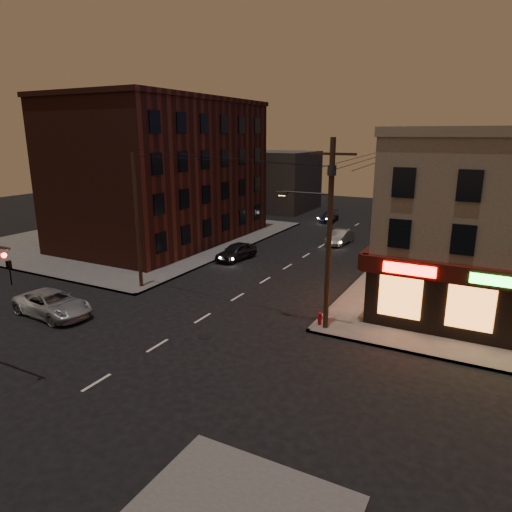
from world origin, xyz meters
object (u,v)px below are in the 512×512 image
Objects in this scene: suv_cross at (53,304)px; sedan_mid at (340,237)px; fire_hydrant at (320,318)px; sedan_far at (329,217)px; sedan_near at (236,251)px.

suv_cross is 1.25× the size of sedan_mid.
suv_cross reaches higher than sedan_mid.
fire_hydrant is at bearing -70.48° from sedan_mid.
suv_cross reaches higher than fire_hydrant.
sedan_far is at bearing 118.64° from sedan_mid.
sedan_far is (4.42, 36.14, -0.12)m from suv_cross.
sedan_far is at bearing -1.88° from suv_cross.
suv_cross is 7.18× the size of fire_hydrant.
sedan_mid reaches higher than fire_hydrant.
sedan_mid is (5.97, 9.61, -0.04)m from sedan_near.
sedan_near reaches higher than sedan_mid.
sedan_near is 14.88m from fire_hydrant.
sedan_near is 11.32m from sedan_mid.
fire_hydrant is (5.13, -19.52, -0.14)m from sedan_mid.
sedan_near is at bearing -6.73° from suv_cross.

